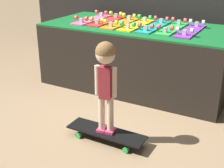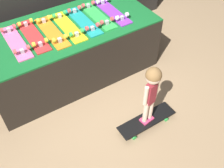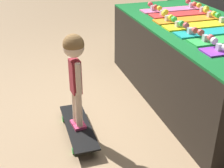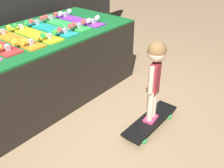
% 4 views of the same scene
% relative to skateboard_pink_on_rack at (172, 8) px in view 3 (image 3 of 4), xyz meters
% --- Properties ---
extents(ground_plane, '(16.00, 16.00, 0.00)m').
position_rel_skateboard_pink_on_rack_xyz_m(ground_plane, '(0.64, -0.71, -0.78)').
color(ground_plane, '#9E7F5B').
extents(display_rack, '(2.21, 1.04, 0.76)m').
position_rel_skateboard_pink_on_rack_xyz_m(display_rack, '(0.64, -0.01, -0.40)').
color(display_rack, black).
rests_on(display_rack, ground_plane).
extents(skateboard_pink_on_rack, '(0.18, 0.72, 0.09)m').
position_rel_skateboard_pink_on_rack_xyz_m(skateboard_pink_on_rack, '(0.00, 0.00, 0.00)').
color(skateboard_pink_on_rack, pink).
rests_on(skateboard_pink_on_rack, display_rack).
extents(skateboard_red_on_rack, '(0.18, 0.72, 0.09)m').
position_rel_skateboard_pink_on_rack_xyz_m(skateboard_red_on_rack, '(0.21, 0.01, 0.00)').
color(skateboard_red_on_rack, red).
rests_on(skateboard_red_on_rack, display_rack).
extents(skateboard_orange_on_rack, '(0.18, 0.72, 0.09)m').
position_rel_skateboard_pink_on_rack_xyz_m(skateboard_orange_on_rack, '(0.43, -0.04, 0.00)').
color(skateboard_orange_on_rack, orange).
rests_on(skateboard_orange_on_rack, display_rack).
extents(skateboard_yellow_on_rack, '(0.18, 0.72, 0.09)m').
position_rel_skateboard_pink_on_rack_xyz_m(skateboard_yellow_on_rack, '(0.64, -0.04, 0.00)').
color(skateboard_yellow_on_rack, yellow).
rests_on(skateboard_yellow_on_rack, display_rack).
extents(skateboard_teal_on_rack, '(0.18, 0.72, 0.09)m').
position_rel_skateboard_pink_on_rack_xyz_m(skateboard_teal_on_rack, '(0.86, -0.03, 0.00)').
color(skateboard_teal_on_rack, teal).
rests_on(skateboard_teal_on_rack, display_rack).
extents(skateboard_on_floor, '(0.72, 0.20, 0.09)m').
position_rel_skateboard_pink_on_rack_xyz_m(skateboard_on_floor, '(0.95, -1.31, -0.71)').
color(skateboard_on_floor, black).
rests_on(skateboard_on_floor, ground_plane).
extents(child, '(0.19, 0.16, 0.81)m').
position_rel_skateboard_pink_on_rack_xyz_m(child, '(0.95, -1.31, -0.12)').
color(child, '#E03D6B').
rests_on(child, skateboard_on_floor).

